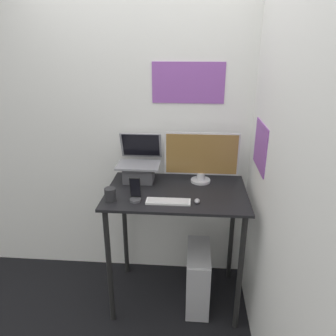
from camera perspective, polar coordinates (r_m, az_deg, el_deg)
ground_plane at (r=2.74m, az=0.84°, el=-26.02°), size 12.00×12.00×0.00m
wall_back at (r=2.70m, az=2.04°, el=6.00°), size 6.00×0.06×2.60m
wall_side_right at (r=2.04m, az=18.11°, el=-0.16°), size 0.06×6.00×2.60m
desk at (r=2.49m, az=1.45°, el=-7.27°), size 1.03×0.66×0.98m
laptop at (r=2.57m, az=-5.07°, el=-0.04°), size 0.33×0.30×0.36m
monitor at (r=2.52m, az=5.84°, el=1.78°), size 0.56×0.15×0.40m
keyboard at (r=2.25m, az=0.04°, el=-5.83°), size 0.31×0.09×0.02m
mouse at (r=2.25m, az=5.09°, el=-5.75°), size 0.04×0.06×0.03m
cell_phone at (r=2.26m, az=-5.71°, el=-4.43°), size 0.08×0.08×0.17m
computer_tower at (r=2.76m, az=5.22°, el=-18.43°), size 0.18×0.43×0.50m
mug at (r=2.29m, az=-10.02°, el=-4.57°), size 0.08×0.08×0.09m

